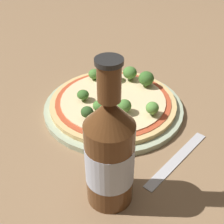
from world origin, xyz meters
The scene contains 14 objects.
ground_plane centered at (0.00, 0.00, 0.00)m, with size 3.00×3.00×0.00m, color #846647.
plate centered at (0.02, 0.00, 0.01)m, with size 0.30×0.30×0.01m.
pizza centered at (0.01, 0.00, 0.02)m, with size 0.27×0.27×0.01m.
broccoli_floret_0 centered at (-0.03, 0.08, 0.04)m, with size 0.03×0.03×0.03m.
broccoli_floret_1 centered at (0.01, 0.09, 0.05)m, with size 0.03×0.03×0.04m.
broccoli_floret_2 centered at (0.07, -0.01, 0.04)m, with size 0.03×0.03×0.03m.
broccoli_floret_3 centered at (-0.05, 0.04, 0.04)m, with size 0.03×0.03×0.03m.
broccoli_floret_4 centered at (-0.02, -0.05, 0.04)m, with size 0.03×0.03×0.02m.
broccoli_floret_5 centered at (0.03, -0.05, 0.04)m, with size 0.03×0.03×0.02m.
broccoli_floret_6 centered at (0.10, 0.03, 0.04)m, with size 0.03×0.03×0.03m.
broccoli_floret_7 centered at (-0.08, 0.01, 0.04)m, with size 0.03×0.03×0.03m.
broccoli_floret_8 centered at (0.04, -0.08, 0.04)m, with size 0.02×0.02×0.03m.
beer_bottle centered at (0.20, -0.13, 0.09)m, with size 0.07×0.07×0.24m.
fork centered at (0.20, 0.01, 0.00)m, with size 0.06×0.18×0.00m.
Camera 1 is at (0.47, -0.31, 0.40)m, focal length 50.00 mm.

